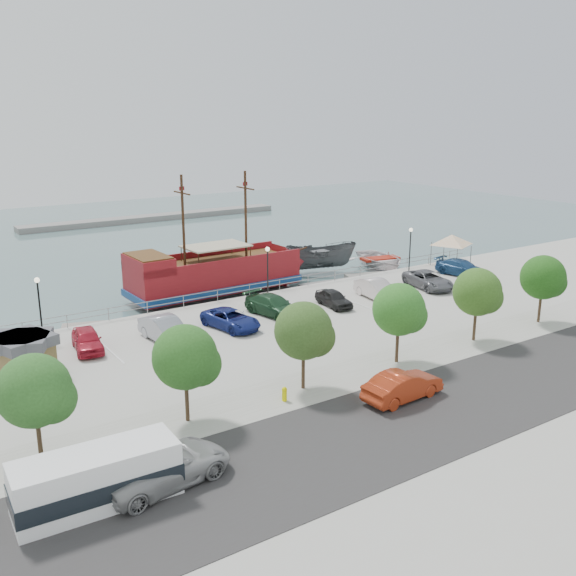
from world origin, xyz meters
TOP-DOWN VIEW (x-y plane):
  - ground at (0.00, 0.00)m, footprint 160.00×160.00m
  - land_slab at (0.00, -21.00)m, footprint 100.00×58.00m
  - street at (0.00, -16.00)m, footprint 100.00×8.00m
  - sidewalk at (0.00, -10.00)m, footprint 100.00×4.00m
  - seawall_railing at (0.00, 7.80)m, footprint 50.00×0.06m
  - far_shore at (10.00, 55.00)m, footprint 40.00×3.00m
  - pirate_ship at (-0.41, 12.72)m, footprint 18.08×5.52m
  - patrol_boat at (11.13, 14.25)m, footprint 7.78×5.88m
  - speedboat at (17.32, 12.11)m, footprint 6.65×8.28m
  - dock_west at (-12.93, 9.20)m, footprint 6.46×3.74m
  - dock_mid at (9.10, 9.20)m, footprint 7.10×2.68m
  - dock_east at (14.94, 9.20)m, footprint 7.43×4.02m
  - shed at (-20.45, 0.41)m, footprint 3.86×3.86m
  - canopy_tent at (20.57, 5.50)m, footprint 5.97×5.97m
  - street_van at (-18.10, -14.55)m, footprint 5.91×3.33m
  - street_sedan at (-4.37, -14.06)m, footprint 4.82×1.91m
  - shuttle_bus at (-20.91, -14.50)m, footprint 6.43×2.47m
  - fire_hydrant at (-9.77, -10.80)m, footprint 0.29×0.29m
  - lamp_post_left at (-18.00, 6.50)m, footprint 0.36×0.36m
  - lamp_post_mid at (0.00, 6.50)m, footprint 0.36×0.36m
  - lamp_post_right at (16.00, 6.50)m, footprint 0.36×0.36m
  - tree_a at (-21.85, -10.07)m, footprint 3.30×3.20m
  - tree_b at (-14.85, -10.07)m, footprint 3.30×3.20m
  - tree_c at (-7.85, -10.07)m, footprint 3.30×3.20m
  - tree_d at (-0.85, -10.07)m, footprint 3.30×3.20m
  - tree_e at (6.15, -10.07)m, footprint 3.30×3.20m
  - tree_f at (13.15, -10.07)m, footprint 3.30×3.20m
  - parked_car_a at (-16.14, 2.59)m, footprint 2.29×4.38m
  - parked_car_b at (-11.26, 1.29)m, footprint 2.20×5.17m
  - parked_car_c at (-6.33, 1.33)m, footprint 3.10×5.18m
  - parked_car_d at (-2.16, 2.21)m, footprint 3.03×5.49m
  - parked_car_e at (3.02, 1.50)m, footprint 1.93×4.01m
  - parked_car_f at (7.29, 1.21)m, footprint 2.30×5.00m
  - parked_car_g at (13.28, 1.34)m, footprint 3.35×5.62m
  - parked_car_h at (19.13, 2.74)m, footprint 2.95×5.41m

SIDE VIEW (x-z plane):
  - ground at x=0.00m, z-range -1.00..-1.00m
  - dock_west at x=-12.93m, z-range -1.00..-0.64m
  - dock_mid at x=9.10m, z-range -1.00..-0.60m
  - dock_east at x=14.94m, z-range -1.00..-0.59m
  - land_slab at x=0.00m, z-range -1.20..0.00m
  - far_shore at x=10.00m, z-range -1.00..-0.20m
  - speedboat at x=17.32m, z-range -1.00..0.52m
  - street at x=0.00m, z-range -0.01..0.03m
  - sidewalk at x=0.00m, z-range -0.01..0.04m
  - patrol_boat at x=11.13m, z-range -1.00..1.84m
  - fire_hydrant at x=-9.77m, z-range 0.04..0.86m
  - seawall_railing at x=0.00m, z-range 0.03..1.03m
  - parked_car_e at x=3.02m, z-range 0.00..1.32m
  - parked_car_c at x=-6.33m, z-range 0.00..1.35m
  - parked_car_a at x=-16.14m, z-range 0.00..1.42m
  - parked_car_g at x=13.28m, z-range 0.00..1.46m
  - parked_car_h at x=19.13m, z-range 0.00..1.49m
  - parked_car_d at x=-2.16m, z-range 0.00..1.51m
  - street_van at x=-18.10m, z-range 0.00..1.56m
  - street_sedan at x=-4.37m, z-range 0.00..1.56m
  - parked_car_f at x=7.29m, z-range 0.00..1.59m
  - parked_car_b at x=-11.26m, z-range 0.00..1.66m
  - pirate_ship at x=-0.41m, z-range -4.77..6.57m
  - shuttle_bus at x=-20.91m, z-range -0.03..2.20m
  - shed at x=-20.45m, z-range 0.08..2.57m
  - lamp_post_left at x=-18.00m, z-range 0.80..5.08m
  - lamp_post_mid at x=0.00m, z-range 0.80..5.08m
  - lamp_post_right at x=16.00m, z-range 0.80..5.08m
  - tree_a at x=-21.85m, z-range 0.80..5.80m
  - tree_b at x=-14.85m, z-range 0.80..5.80m
  - tree_c at x=-7.85m, z-range 0.80..5.80m
  - tree_d at x=-0.85m, z-range 0.80..5.80m
  - tree_e at x=6.15m, z-range 0.80..5.80m
  - tree_f at x=13.15m, z-range 0.80..5.80m
  - canopy_tent at x=20.57m, z-range 1.41..5.23m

